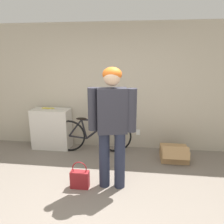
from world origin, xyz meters
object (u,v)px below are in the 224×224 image
person (112,120)px  cardboard_box (174,153)px  handbag (80,179)px  banana (48,108)px  bicycle (92,135)px

person → cardboard_box: person is taller
person → cardboard_box: (1.07, 1.04, -0.93)m
handbag → cardboard_box: bearing=36.6°
person → banana: 2.05m
bicycle → handbag: bearing=-90.7°
person → bicycle: size_ratio=1.10×
person → bicycle: (-0.57, 1.20, -0.69)m
bicycle → cardboard_box: bearing=-10.7°
person → cardboard_box: bearing=30.2°
bicycle → cardboard_box: (1.64, -0.16, -0.24)m
person → handbag: 1.02m
bicycle → banana: banana is taller
banana → handbag: size_ratio=0.71×
cardboard_box → bicycle: bearing=174.3°
person → handbag: bearing=179.0°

